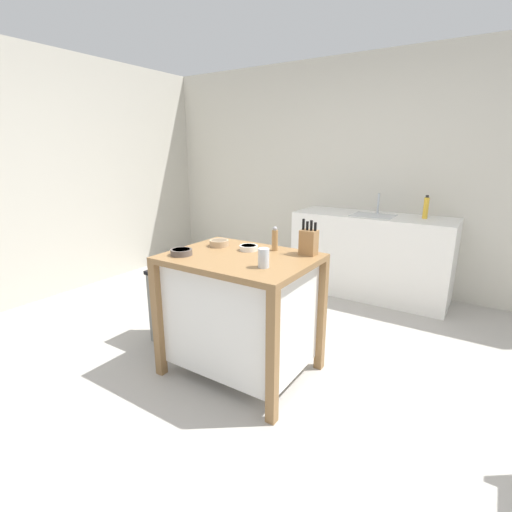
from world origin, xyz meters
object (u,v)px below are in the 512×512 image
at_px(bowl_ceramic_wide, 181,252).
at_px(pepper_grinder, 275,239).
at_px(kitchen_island, 241,308).
at_px(trash_bin, 174,306).
at_px(bowl_ceramic_small, 219,243).
at_px(sink_faucet, 378,203).
at_px(drinking_cup, 264,258).
at_px(bowl_stoneware_deep, 249,248).
at_px(knife_block, 309,242).
at_px(bottle_hand_soap, 426,208).

xyz_separation_m(bowl_ceramic_wide, pepper_grinder, (0.47, 0.45, 0.06)).
height_order(kitchen_island, trash_bin, kitchen_island).
xyz_separation_m(bowl_ceramic_small, bowl_ceramic_wide, (-0.06, -0.34, -0.00)).
height_order(pepper_grinder, sink_faucet, sink_faucet).
distance_m(trash_bin, sink_faucet, 2.46).
bearing_deg(drinking_cup, pepper_grinder, 110.70).
distance_m(kitchen_island, sink_faucet, 2.27).
distance_m(bowl_ceramic_small, trash_bin, 0.75).
bearing_deg(drinking_cup, kitchen_island, 153.07).
distance_m(bowl_stoneware_deep, drinking_cup, 0.42).
height_order(drinking_cup, sink_faucet, sink_faucet).
bearing_deg(pepper_grinder, drinking_cup, -69.30).
bearing_deg(kitchen_island, knife_block, 36.35).
distance_m(bowl_ceramic_small, bottle_hand_soap, 2.26).
distance_m(bowl_stoneware_deep, sink_faucet, 2.07).
bearing_deg(bowl_ceramic_small, knife_block, 12.53).
bearing_deg(bottle_hand_soap, knife_block, -103.47).
xyz_separation_m(bowl_ceramic_small, trash_bin, (-0.45, -0.06, -0.59)).
distance_m(pepper_grinder, bottle_hand_soap, 1.98).
distance_m(drinking_cup, bottle_hand_soap, 2.31).
xyz_separation_m(bowl_ceramic_small, bowl_stoneware_deep, (0.25, 0.02, -0.01)).
relative_size(bowl_stoneware_deep, trash_bin, 0.21).
distance_m(bowl_stoneware_deep, bowl_ceramic_wide, 0.47).
height_order(bowl_ceramic_small, bowl_ceramic_wide, bowl_ceramic_small).
xyz_separation_m(knife_block, bottle_hand_soap, (0.44, 1.83, 0.04)).
height_order(bowl_stoneware_deep, bowl_ceramic_wide, bowl_ceramic_wide).
bearing_deg(trash_bin, kitchen_island, -5.53).
distance_m(bowl_ceramic_wide, pepper_grinder, 0.66).
relative_size(drinking_cup, pepper_grinder, 0.69).
height_order(drinking_cup, bottle_hand_soap, bottle_hand_soap).
bearing_deg(knife_block, kitchen_island, -143.65).
bearing_deg(sink_faucet, trash_bin, -116.50).
bearing_deg(pepper_grinder, bowl_stoneware_deep, -148.32).
height_order(bowl_ceramic_wide, trash_bin, bowl_ceramic_wide).
xyz_separation_m(drinking_cup, bottle_hand_soap, (0.54, 2.25, 0.07)).
bearing_deg(bottle_hand_soap, pepper_grinder, -110.26).
bearing_deg(bottle_hand_soap, sink_faucet, 171.15).
bearing_deg(knife_block, trash_bin, -169.52).
bearing_deg(bottle_hand_soap, bowl_ceramic_wide, -116.65).
height_order(knife_block, pepper_grinder, knife_block).
bearing_deg(bowl_stoneware_deep, bottle_hand_soap, 66.65).
relative_size(bowl_ceramic_wide, sink_faucet, 0.67).
bearing_deg(pepper_grinder, bowl_ceramic_small, -164.21).
height_order(kitchen_island, pepper_grinder, pepper_grinder).
distance_m(knife_block, bowl_stoneware_deep, 0.43).
relative_size(bowl_stoneware_deep, pepper_grinder, 0.75).
relative_size(kitchen_island, drinking_cup, 8.32).
relative_size(bowl_ceramic_small, sink_faucet, 0.65).
relative_size(kitchen_island, trash_bin, 1.58).
xyz_separation_m(bowl_stoneware_deep, bowl_ceramic_wide, (-0.31, -0.35, 0.00)).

